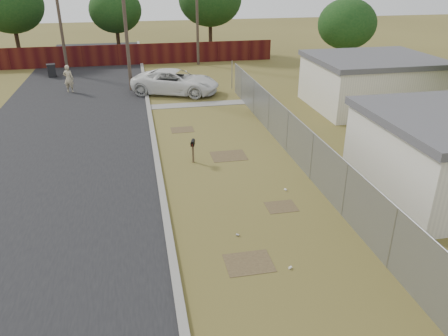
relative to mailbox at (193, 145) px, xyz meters
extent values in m
plane|color=brown|center=(1.40, -2.63, -0.84)|extent=(120.00, 120.00, 0.00)
cube|color=black|center=(-6.10, 5.37, -0.83)|extent=(9.00, 60.00, 0.02)
cube|color=gray|center=(-1.60, 5.37, -0.78)|extent=(0.25, 60.00, 0.12)
cube|color=gray|center=(1.40, 8.87, -0.83)|extent=(6.20, 1.00, 0.03)
cylinder|color=gray|center=(4.50, -8.63, 0.16)|extent=(0.06, 0.06, 2.00)
cylinder|color=gray|center=(4.50, -5.63, 0.16)|extent=(0.06, 0.06, 2.00)
cylinder|color=gray|center=(4.50, -2.63, 0.16)|extent=(0.06, 0.06, 2.00)
cylinder|color=gray|center=(4.50, 0.37, 0.16)|extent=(0.06, 0.06, 2.00)
cylinder|color=gray|center=(4.50, 3.37, 0.16)|extent=(0.06, 0.06, 2.00)
cylinder|color=gray|center=(4.50, 6.37, 0.16)|extent=(0.06, 0.06, 2.00)
cylinder|color=gray|center=(4.50, 9.37, 0.16)|extent=(0.06, 0.06, 2.00)
cylinder|color=gray|center=(4.50, 12.37, 0.16)|extent=(0.06, 0.06, 2.00)
cylinder|color=gray|center=(4.50, -1.63, 1.16)|extent=(0.04, 26.00, 0.04)
cube|color=slate|center=(4.50, -1.63, 0.16)|extent=(0.01, 26.00, 2.00)
cube|color=black|center=(4.56, -1.63, -0.54)|extent=(0.03, 26.00, 0.60)
cube|color=#44140E|center=(-4.60, 22.37, 0.06)|extent=(30.00, 0.12, 1.80)
cylinder|color=#4A3D31|center=(-2.60, 13.37, 3.66)|extent=(0.24, 0.24, 9.00)
cylinder|color=#4A3D31|center=(-7.60, 19.37, 3.66)|extent=(0.24, 0.24, 9.00)
cylinder|color=#4A3D31|center=(3.40, 21.37, 3.66)|extent=(0.24, 0.24, 9.00)
cube|color=beige|center=(11.90, 6.37, 0.56)|extent=(7.00, 6.00, 2.80)
cube|color=#4B4A4F|center=(11.90, 6.37, 2.11)|extent=(7.28, 6.24, 0.30)
cylinder|color=#302015|center=(-12.60, 26.37, 0.81)|extent=(0.36, 0.36, 3.30)
ellipsoid|color=black|center=(-12.60, 26.37, 4.03)|extent=(5.70, 5.70, 4.84)
cylinder|color=#302015|center=(-3.60, 27.37, 0.59)|extent=(0.36, 0.36, 2.86)
ellipsoid|color=black|center=(-3.60, 27.37, 3.38)|extent=(4.94, 4.94, 4.20)
cylinder|color=#302015|center=(5.40, 26.37, 0.92)|extent=(0.36, 0.36, 3.52)
cylinder|color=#302015|center=(14.40, 15.37, 0.48)|extent=(0.36, 0.36, 2.64)
ellipsoid|color=black|center=(14.40, 15.37, 3.06)|extent=(4.56, 4.56, 3.88)
cube|color=brown|center=(0.00, 0.00, -0.40)|extent=(0.10, 0.10, 0.88)
cube|color=black|center=(0.00, 0.00, 0.07)|extent=(0.26, 0.45, 0.16)
cylinder|color=black|center=(0.00, 0.00, 0.14)|extent=(0.26, 0.45, 0.16)
cube|color=#A8190C|center=(-0.06, -0.22, 0.07)|extent=(0.03, 0.04, 0.09)
imported|color=white|center=(0.43, 11.85, -0.03)|extent=(6.48, 4.75, 1.64)
imported|color=tan|center=(-6.78, 13.66, 0.10)|extent=(0.78, 0.61, 1.89)
cube|color=black|center=(-8.72, 18.81, -0.37)|extent=(0.71, 0.71, 0.96)
cube|color=black|center=(-8.72, 18.81, 0.13)|extent=(0.78, 0.78, 0.08)
cylinder|color=black|center=(-8.36, 18.58, -0.74)|extent=(0.09, 0.21, 0.20)
cylinder|color=white|center=(1.72, -8.12, -0.80)|extent=(0.12, 0.11, 0.07)
cylinder|color=#A5A5AA|center=(0.61, -6.15, -0.80)|extent=(0.12, 0.12, 0.07)
cylinder|color=white|center=(3.17, -3.43, -0.80)|extent=(0.11, 0.12, 0.07)
camera|label=1|loc=(-2.22, -17.82, 7.14)|focal=35.00mm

